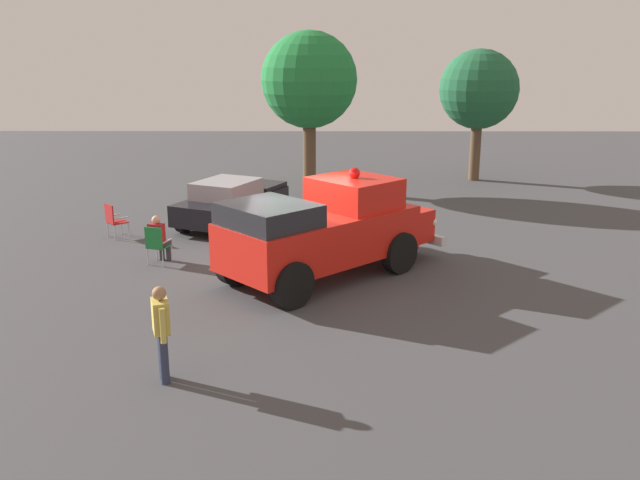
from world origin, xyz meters
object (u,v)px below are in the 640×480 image
(lawn_chair_by_car, at_px, (350,215))
(spectator_seated, at_px, (159,237))
(vintage_fire_truck, at_px, (327,229))
(lawn_chair_spare, at_px, (114,218))
(lawn_chair_near_truck, at_px, (156,243))
(oak_tree_right, at_px, (479,90))
(oak_tree_left, at_px, (309,81))
(classic_hot_rod, at_px, (233,201))
(spectator_standing, at_px, (161,327))

(lawn_chair_by_car, distance_m, spectator_seated, 5.79)
(lawn_chair_by_car, bearing_deg, vintage_fire_truck, 79.59)
(lawn_chair_spare, bearing_deg, lawn_chair_near_truck, 125.93)
(spectator_seated, height_order, oak_tree_right, oak_tree_right)
(oak_tree_left, bearing_deg, classic_hot_rod, 67.05)
(vintage_fire_truck, relative_size, lawn_chair_spare, 5.71)
(vintage_fire_truck, bearing_deg, spectator_standing, 63.16)
(spectator_seated, xyz_separation_m, oak_tree_right, (-10.60, -11.67, 3.03))
(lawn_chair_by_car, bearing_deg, lawn_chair_spare, 3.20)
(lawn_chair_by_car, height_order, spectator_standing, spectator_standing)
(lawn_chair_spare, bearing_deg, oak_tree_right, -143.58)
(spectator_seated, relative_size, spectator_standing, 0.77)
(lawn_chair_near_truck, height_order, lawn_chair_by_car, same)
(lawn_chair_near_truck, height_order, oak_tree_left, oak_tree_left)
(lawn_chair_spare, bearing_deg, spectator_standing, 111.23)
(classic_hot_rod, bearing_deg, spectator_standing, 91.00)
(lawn_chair_near_truck, distance_m, lawn_chair_spare, 3.17)
(lawn_chair_spare, distance_m, oak_tree_left, 9.73)
(spectator_standing, bearing_deg, oak_tree_left, -97.54)
(spectator_seated, bearing_deg, spectator_standing, 103.58)
(vintage_fire_truck, bearing_deg, oak_tree_left, -86.56)
(lawn_chair_spare, relative_size, oak_tree_left, 0.17)
(vintage_fire_truck, xyz_separation_m, spectator_seated, (4.33, -1.05, -0.50))
(classic_hot_rod, distance_m, oak_tree_left, 6.85)
(vintage_fire_truck, relative_size, classic_hot_rod, 1.23)
(lawn_chair_near_truck, bearing_deg, lawn_chair_by_car, -149.81)
(spectator_standing, bearing_deg, lawn_chair_near_truck, -75.80)
(classic_hot_rod, bearing_deg, lawn_chair_by_car, 161.09)
(spectator_standing, bearing_deg, classic_hot_rod, -89.00)
(lawn_chair_near_truck, height_order, lawn_chair_spare, same)
(lawn_chair_by_car, distance_m, oak_tree_right, 10.89)
(lawn_chair_by_car, relative_size, oak_tree_right, 0.19)
(vintage_fire_truck, relative_size, oak_tree_right, 1.08)
(classic_hot_rod, distance_m, oak_tree_right, 12.29)
(spectator_standing, bearing_deg, spectator_seated, -76.42)
(lawn_chair_near_truck, bearing_deg, spectator_standing, 104.20)
(classic_hot_rod, bearing_deg, vintage_fire_truck, 119.83)
(oak_tree_right, bearing_deg, vintage_fire_truck, 63.77)
(lawn_chair_near_truck, xyz_separation_m, spectator_seated, (-0.04, -0.12, 0.11))
(lawn_chair_spare, bearing_deg, spectator_seated, 127.93)
(oak_tree_left, distance_m, oak_tree_right, 7.24)
(lawn_chair_near_truck, distance_m, oak_tree_right, 16.19)
(lawn_chair_spare, xyz_separation_m, spectator_seated, (-1.91, 2.45, 0.11))
(classic_hot_rod, relative_size, lawn_chair_near_truck, 4.64)
(lawn_chair_near_truck, height_order, spectator_standing, spectator_standing)
(lawn_chair_near_truck, xyz_separation_m, lawn_chair_by_car, (-5.09, -2.96, 0.00))
(vintage_fire_truck, distance_m, lawn_chair_near_truck, 4.51)
(lawn_chair_near_truck, bearing_deg, lawn_chair_spare, -54.07)
(vintage_fire_truck, relative_size, oak_tree_left, 0.96)
(oak_tree_right, bearing_deg, oak_tree_left, 17.15)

